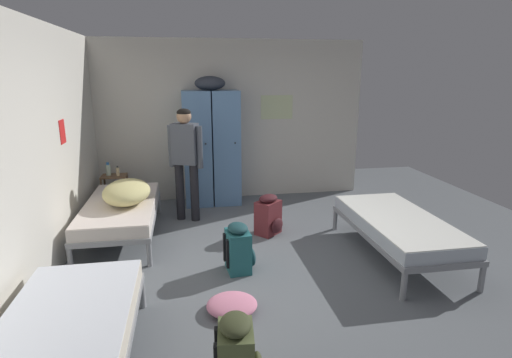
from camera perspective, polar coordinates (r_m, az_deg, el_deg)
name	(u,v)px	position (r m, az deg, el deg)	size (l,w,h in m)	color
ground_plane	(260,266)	(4.71, 0.57, -12.08)	(8.59, 8.59, 0.00)	slate
room_backdrop	(151,136)	(5.45, -14.51, 5.87)	(4.52, 5.43, 2.65)	beige
locker_bank	(212,146)	(6.65, -6.25, 4.68)	(0.90, 0.55, 2.07)	#5B84B2
shelf_unit	(115,189)	(6.75, -19.19, -1.36)	(0.38, 0.30, 0.57)	brown
bed_left_rear	(121,210)	(5.61, -18.48, -4.14)	(0.90, 1.90, 0.49)	gray
bed_right	(398,225)	(5.09, 19.35, -6.19)	(0.90, 1.90, 0.49)	gray
bed_left_front	(63,338)	(3.24, -25.55, -19.55)	(0.90, 1.90, 0.49)	gray
bedding_heap	(127,192)	(5.49, -17.71, -1.73)	(0.59, 0.87, 0.29)	#D1C67F
person_traveler	(186,154)	(5.89, -9.86, 3.43)	(0.49, 0.33, 1.64)	black
water_bottle	(108,170)	(6.71, -20.06, 1.25)	(0.07, 0.07, 0.21)	silver
lotion_bottle	(118,171)	(6.63, -18.86, 1.01)	(0.05, 0.05, 0.16)	beige
backpack_olive	(237,355)	(3.02, -2.63, -23.45)	(0.36, 0.34, 0.55)	#566038
backpack_maroon	(269,216)	(5.48, 1.80, -5.16)	(0.42, 0.42, 0.55)	maroon
backpack_teal	(239,248)	(4.51, -2.41, -9.73)	(0.36, 0.34, 0.55)	#23666B
clothes_pile_pink	(232,305)	(3.91, -3.40, -17.25)	(0.47, 0.45, 0.12)	pink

